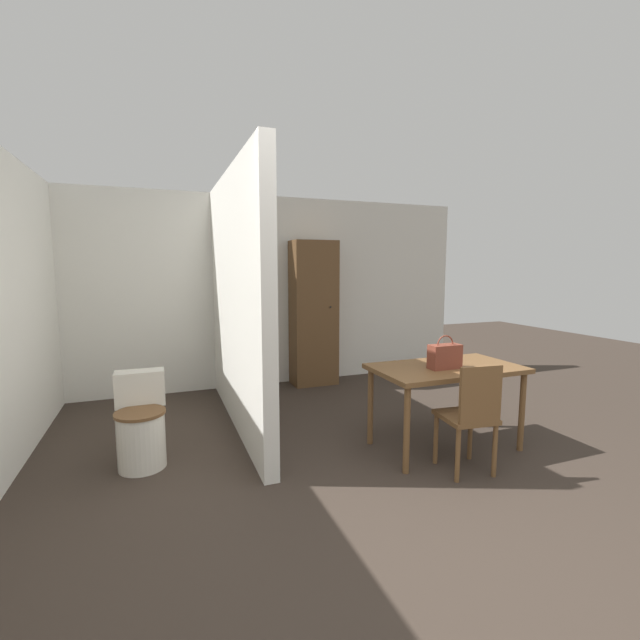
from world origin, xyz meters
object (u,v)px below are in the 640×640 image
handbag (445,356)px  toilet (141,426)px  wooden_cabinet (314,313)px  wooden_chair (471,414)px  dining_table (446,375)px

handbag → toilet: bearing=164.7°
toilet → handbag: bearing=-15.3°
wooden_cabinet → handbag: bearing=-83.2°
wooden_chair → wooden_cabinet: wooden_cabinet is taller
dining_table → wooden_chair: size_ratio=1.46×
wooden_cabinet → wooden_chair: bearing=-85.4°
wooden_chair → handbag: 0.55m
dining_table → wooden_chair: bearing=-105.2°
dining_table → handbag: 0.21m
toilet → wooden_chair: bearing=-24.5°
dining_table → handbag: size_ratio=4.43×
wooden_chair → wooden_cabinet: 2.90m
wooden_chair → handbag: size_ratio=3.04×
wooden_chair → toilet: (-2.35, 1.07, -0.16)m
dining_table → handbag: handbag is taller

